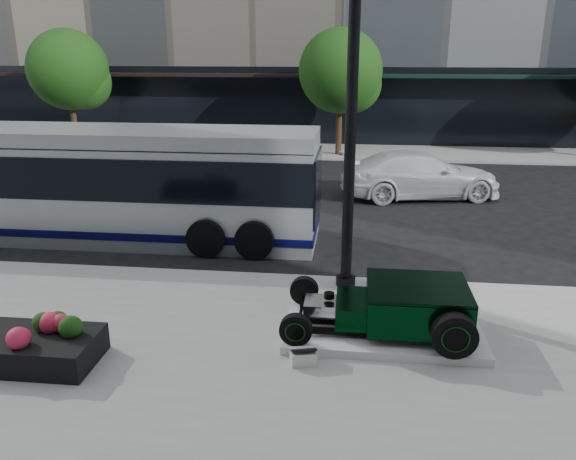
# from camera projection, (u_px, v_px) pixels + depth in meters

# --- Properties ---
(ground) EXTENTS (120.00, 120.00, 0.00)m
(ground) POSITION_uv_depth(u_px,v_px,m) (283.00, 248.00, 14.43)
(ground) COLOR black
(ground) RESTS_ON ground
(sidewalk_far) EXTENTS (70.00, 4.00, 0.12)m
(sidewalk_far) POSITION_uv_depth(u_px,v_px,m) (318.00, 151.00, 27.64)
(sidewalk_far) COLOR gray
(sidewalk_far) RESTS_ON ground
(street_trees) EXTENTS (29.80, 3.80, 5.70)m
(street_trees) POSITION_uv_depth(u_px,v_px,m) (344.00, 74.00, 25.49)
(street_trees) COLOR black
(street_trees) RESTS_ON sidewalk_far
(display_plinth) EXTENTS (3.40, 1.80, 0.15)m
(display_plinth) POSITION_uv_depth(u_px,v_px,m) (383.00, 331.00, 9.81)
(display_plinth) COLOR silver
(display_plinth) RESTS_ON sidewalk_near
(hot_rod) EXTENTS (3.22, 2.00, 0.81)m
(hot_rod) POSITION_uv_depth(u_px,v_px,m) (404.00, 306.00, 9.62)
(hot_rod) COLOR black
(hot_rod) RESTS_ON display_plinth
(info_plaque) EXTENTS (0.46, 0.38, 0.31)m
(info_plaque) POSITION_uv_depth(u_px,v_px,m) (303.00, 356.00, 8.91)
(info_plaque) COLOR silver
(info_plaque) RESTS_ON sidewalk_near
(lamppost) EXTENTS (0.41, 0.41, 7.40)m
(lamppost) POSITION_uv_depth(u_px,v_px,m) (351.00, 122.00, 10.86)
(lamppost) COLOR black
(lamppost) RESTS_ON sidewalk_near
(flower_planter) EXTENTS (2.30, 1.16, 0.75)m
(flower_planter) POSITION_uv_depth(u_px,v_px,m) (25.00, 346.00, 8.92)
(flower_planter) COLOR black
(flower_planter) RESTS_ON sidewalk_near
(transit_bus) EXTENTS (12.12, 2.88, 2.92)m
(transit_bus) POSITION_uv_depth(u_px,v_px,m) (93.00, 182.00, 14.98)
(transit_bus) COLOR #A8AEB2
(transit_bus) RESTS_ON ground
(white_sedan) EXTENTS (5.72, 3.24, 1.56)m
(white_sedan) POSITION_uv_depth(u_px,v_px,m) (420.00, 175.00, 19.16)
(white_sedan) COLOR silver
(white_sedan) RESTS_ON ground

